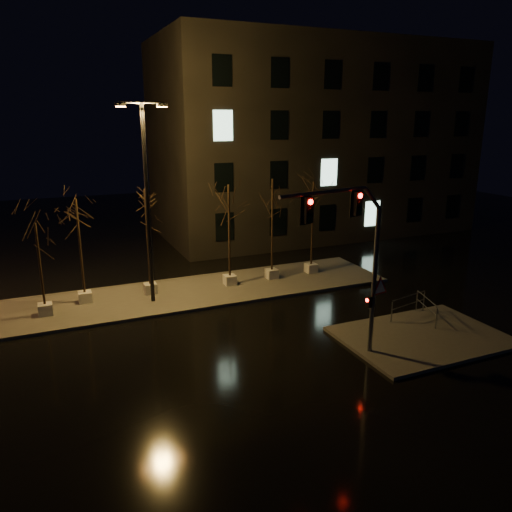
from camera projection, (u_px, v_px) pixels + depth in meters
name	position (u px, v px, depth m)	size (l,w,h in m)	color
ground	(233.00, 336.00, 22.01)	(90.00, 90.00, 0.00)	black
median	(194.00, 292.00, 27.30)	(22.00, 5.00, 0.15)	#494741
sidewalk_corner	(422.00, 337.00, 21.77)	(7.00, 5.00, 0.15)	#494741
building	(312.00, 140.00, 41.26)	(25.00, 12.00, 15.00)	black
tree_0	(37.00, 244.00, 23.09)	(1.80, 1.80, 4.61)	beige
tree_1	(78.00, 222.00, 24.52)	(1.80, 1.80, 5.50)	beige
tree_2	(146.00, 213.00, 25.74)	(1.80, 1.80, 5.79)	beige
tree_3	(229.00, 208.00, 27.14)	(1.80, 1.80, 5.83)	beige
tree_4	(272.00, 202.00, 28.20)	(1.80, 1.80, 6.00)	beige
tree_5	(313.00, 202.00, 29.37)	(1.80, 1.80, 5.70)	beige
traffic_signal_mast	(356.00, 249.00, 18.51)	(5.46, 1.16, 6.78)	#595B60
streetlight_main	(147.00, 191.00, 24.28)	(2.47, 0.50, 9.88)	black
guard_rail_a	(409.00, 303.00, 23.66)	(2.37, 0.55, 1.05)	#595B60
guard_rail_b	(426.00, 305.00, 23.29)	(0.74, 2.13, 1.06)	#595B60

